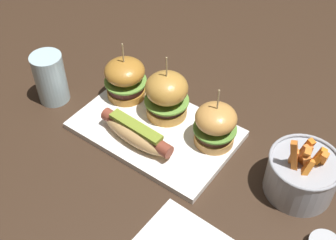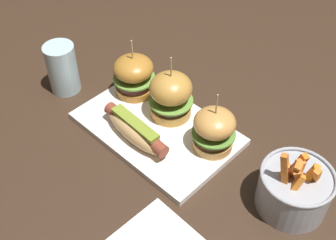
# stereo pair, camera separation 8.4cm
# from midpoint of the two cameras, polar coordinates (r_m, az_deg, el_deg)

# --- Properties ---
(ground_plane) EXTENTS (3.00, 3.00, 0.00)m
(ground_plane) POSITION_cam_midpoint_polar(r_m,az_deg,el_deg) (0.89, 1.19, -1.57)
(ground_plane) COLOR #382619
(platter_main) EXTENTS (0.32, 0.21, 0.01)m
(platter_main) POSITION_cam_midpoint_polar(r_m,az_deg,el_deg) (0.89, 1.20, -1.26)
(platter_main) COLOR white
(platter_main) RESTS_ON ground
(hot_dog) EXTENTS (0.17, 0.06, 0.05)m
(hot_dog) POSITION_cam_midpoint_polar(r_m,az_deg,el_deg) (0.84, -1.51, -1.47)
(hot_dog) COLOR #E0AD69
(hot_dog) RESTS_ON platter_main
(slider_left) EXTENTS (0.09, 0.09, 0.13)m
(slider_left) POSITION_cam_midpoint_polar(r_m,az_deg,el_deg) (0.94, -1.98, 5.87)
(slider_left) COLOR #B4772B
(slider_left) RESTS_ON platter_main
(slider_center) EXTENTS (0.09, 0.09, 0.15)m
(slider_center) POSITION_cam_midpoint_polar(r_m,az_deg,el_deg) (0.88, 3.12, 3.18)
(slider_center) COLOR #C28B3B
(slider_center) RESTS_ON platter_main
(slider_right) EXTENTS (0.09, 0.09, 0.13)m
(slider_right) POSITION_cam_midpoint_polar(r_m,az_deg,el_deg) (0.82, 9.03, -1.43)
(slider_right) COLOR #D29348
(slider_right) RESTS_ON platter_main
(fries_bucket) EXTENTS (0.13, 0.13, 0.14)m
(fries_bucket) POSITION_cam_midpoint_polar(r_m,az_deg,el_deg) (0.79, 19.38, -8.78)
(fries_bucket) COLOR #A8AAB2
(fries_bucket) RESTS_ON ground
(water_glass) EXTENTS (0.07, 0.07, 0.12)m
(water_glass) POSITION_cam_midpoint_polar(r_m,az_deg,el_deg) (0.98, -11.44, 6.63)
(water_glass) COLOR silver
(water_glass) RESTS_ON ground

